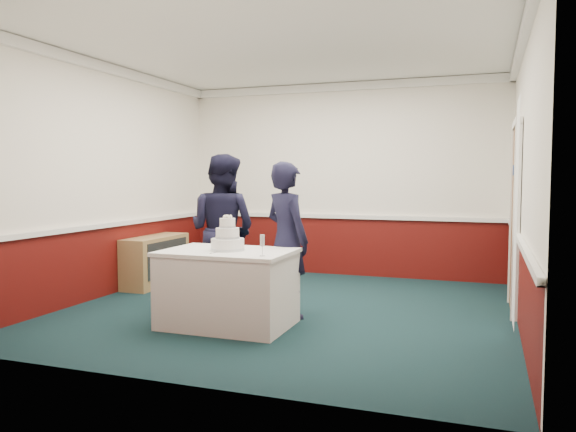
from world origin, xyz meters
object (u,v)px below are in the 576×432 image
(champagne_flute, at_px, (262,242))
(person_man, at_px, (222,230))
(cake_knife, at_px, (216,252))
(sideboard, at_px, (156,261))
(cake_table, at_px, (228,288))
(wedding_cake, at_px, (228,240))
(person_woman, at_px, (287,240))

(champagne_flute, relative_size, person_man, 0.11)
(cake_knife, xyz_separation_m, champagne_flute, (0.53, -0.08, 0.14))
(sideboard, relative_size, champagne_flute, 5.85)
(cake_table, xyz_separation_m, wedding_cake, (-0.00, 0.00, 0.50))
(wedding_cake, relative_size, person_man, 0.20)
(champagne_flute, xyz_separation_m, person_man, (-1.00, 1.17, -0.02))
(wedding_cake, bearing_deg, champagne_flute, -29.25)
(sideboard, bearing_deg, champagne_flute, -38.40)
(wedding_cake, height_order, person_woman, person_woman)
(person_man, distance_m, person_woman, 1.00)
(person_man, xyz_separation_m, person_woman, (0.94, -0.32, -0.05))
(wedding_cake, xyz_separation_m, champagne_flute, (0.50, -0.28, 0.03))
(person_man, bearing_deg, sideboard, -21.15)
(cake_table, distance_m, wedding_cake, 0.50)
(cake_table, distance_m, cake_knife, 0.44)
(sideboard, xyz_separation_m, person_man, (1.43, -0.75, 0.56))
(person_woman, bearing_deg, cake_knife, 91.20)
(cake_knife, height_order, person_man, person_man)
(cake_knife, distance_m, person_woman, 0.91)
(cake_knife, bearing_deg, sideboard, 142.62)
(cake_table, bearing_deg, champagne_flute, -29.25)
(cake_table, height_order, wedding_cake, wedding_cake)
(sideboard, relative_size, cake_knife, 5.45)
(sideboard, xyz_separation_m, cake_table, (1.93, -1.64, 0.05))
(sideboard, distance_m, wedding_cake, 2.59)
(cake_table, distance_m, champagne_flute, 0.78)
(sideboard, distance_m, cake_table, 2.53)
(cake_knife, bearing_deg, wedding_cake, 88.27)
(sideboard, bearing_deg, cake_knife, -44.18)
(sideboard, distance_m, cake_knife, 2.68)
(wedding_cake, distance_m, cake_knife, 0.23)
(sideboard, xyz_separation_m, champagne_flute, (2.43, -1.92, 0.58))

